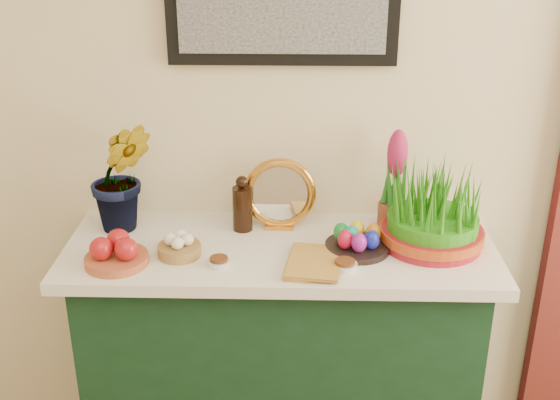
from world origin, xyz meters
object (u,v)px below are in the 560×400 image
Objects in this scene: hyacinth_green at (120,159)px; book at (288,260)px; wheatgrass_sabzeh at (434,211)px; mirror at (280,194)px; sideboard at (280,361)px.

book is (0.56, -0.24, -0.24)m from hyacinth_green.
wheatgrass_sabzeh is (1.02, -0.09, -0.13)m from hyacinth_green.
wheatgrass_sabzeh is at bearing -13.90° from mirror.
hyacinth_green is 0.54m from mirror.
book is at bearing -83.47° from mirror.
book is 0.50m from wheatgrass_sabzeh.
book is at bearing -162.57° from wheatgrass_sabzeh.
wheatgrass_sabzeh is at bearing -18.65° from hyacinth_green.
mirror is 1.12× the size of book.
wheatgrass_sabzeh is (0.49, 0.01, 0.59)m from sideboard.
sideboard is at bearing -178.45° from wheatgrass_sabzeh.
hyacinth_green reaches higher than sideboard.
hyacinth_green is 0.65m from book.
wheatgrass_sabzeh is (0.50, -0.12, 0.00)m from mirror.
wheatgrass_sabzeh is (0.46, 0.15, 0.11)m from book.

